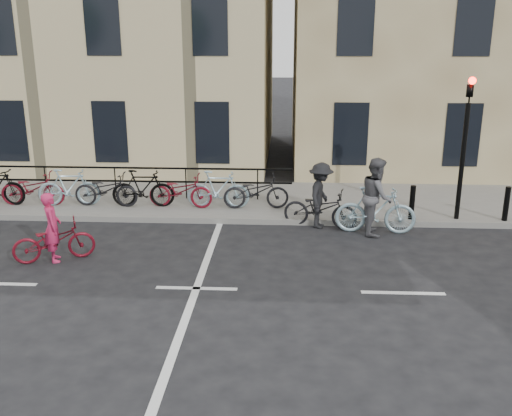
{
  "coord_description": "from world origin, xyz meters",
  "views": [
    {
      "loc": [
        1.71,
        -10.14,
        4.73
      ],
      "look_at": [
        1.07,
        1.87,
        1.1
      ],
      "focal_mm": 40.0,
      "sensor_mm": 36.0,
      "label": 1
    }
  ],
  "objects_px": {
    "cyclist_pink": "(53,237)",
    "cyclist_grey": "(376,203)",
    "traffic_light": "(466,131)",
    "cyclist_dark": "(320,202)"
  },
  "relations": [
    {
      "from": "cyclist_grey",
      "to": "cyclist_dark",
      "type": "height_order",
      "value": "cyclist_grey"
    },
    {
      "from": "cyclist_pink",
      "to": "cyclist_grey",
      "type": "bearing_deg",
      "value": -96.73
    },
    {
      "from": "cyclist_grey",
      "to": "cyclist_pink",
      "type": "bearing_deg",
      "value": 110.97
    },
    {
      "from": "traffic_light",
      "to": "cyclist_grey",
      "type": "height_order",
      "value": "traffic_light"
    },
    {
      "from": "traffic_light",
      "to": "cyclist_dark",
      "type": "height_order",
      "value": "traffic_light"
    },
    {
      "from": "cyclist_dark",
      "to": "cyclist_grey",
      "type": "bearing_deg",
      "value": -91.04
    },
    {
      "from": "cyclist_pink",
      "to": "cyclist_grey",
      "type": "height_order",
      "value": "cyclist_grey"
    },
    {
      "from": "cyclist_pink",
      "to": "cyclist_dark",
      "type": "bearing_deg",
      "value": -89.97
    },
    {
      "from": "cyclist_pink",
      "to": "cyclist_grey",
      "type": "distance_m",
      "value": 7.61
    },
    {
      "from": "cyclist_pink",
      "to": "cyclist_dark",
      "type": "distance_m",
      "value": 6.48
    }
  ]
}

